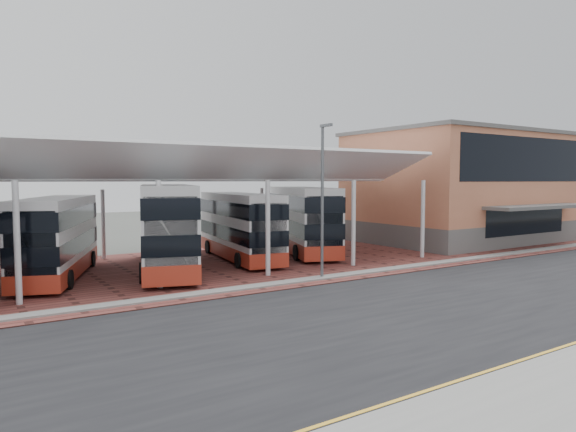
{
  "coord_description": "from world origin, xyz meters",
  "views": [
    {
      "loc": [
        -14.06,
        -15.15,
        5.2
      ],
      "look_at": [
        1.43,
        8.7,
        3.21
      ],
      "focal_mm": 32.0,
      "sensor_mm": 36.0,
      "label": 1
    }
  ],
  "objects_px": {
    "bus_2": "(58,238)",
    "bus_4": "(240,227)",
    "terminal": "(464,186)",
    "bus_3": "(167,228)",
    "bus_5": "(302,220)"
  },
  "relations": [
    {
      "from": "bus_2",
      "to": "bus_4",
      "type": "bearing_deg",
      "value": 23.13
    },
    {
      "from": "terminal",
      "to": "bus_3",
      "type": "bearing_deg",
      "value": -178.29
    },
    {
      "from": "bus_4",
      "to": "terminal",
      "type": "bearing_deg",
      "value": 7.59
    },
    {
      "from": "terminal",
      "to": "bus_4",
      "type": "distance_m",
      "value": 21.79
    },
    {
      "from": "bus_2",
      "to": "bus_5",
      "type": "distance_m",
      "value": 16.24
    },
    {
      "from": "bus_3",
      "to": "bus_5",
      "type": "bearing_deg",
      "value": 26.95
    },
    {
      "from": "bus_5",
      "to": "bus_3",
      "type": "bearing_deg",
      "value": -150.78
    },
    {
      "from": "terminal",
      "to": "bus_3",
      "type": "xyz_separation_m",
      "value": [
        -26.99,
        -0.8,
        -2.18
      ]
    },
    {
      "from": "bus_2",
      "to": "bus_3",
      "type": "distance_m",
      "value": 5.7
    },
    {
      "from": "terminal",
      "to": "bus_4",
      "type": "bearing_deg",
      "value": 178.78
    },
    {
      "from": "terminal",
      "to": "bus_3",
      "type": "relative_size",
      "value": 1.52
    },
    {
      "from": "bus_3",
      "to": "terminal",
      "type": "bearing_deg",
      "value": 19.29
    },
    {
      "from": "terminal",
      "to": "bus_5",
      "type": "bearing_deg",
      "value": 176.71
    },
    {
      "from": "terminal",
      "to": "bus_4",
      "type": "height_order",
      "value": "terminal"
    },
    {
      "from": "bus_2",
      "to": "bus_4",
      "type": "distance_m",
      "value": 10.99
    }
  ]
}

